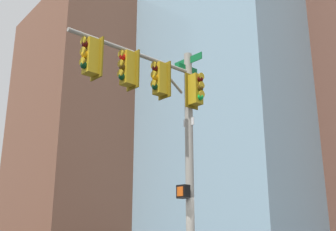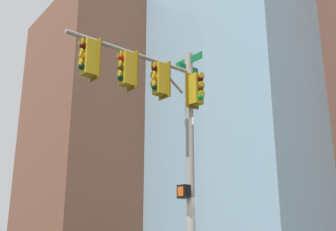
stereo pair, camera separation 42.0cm
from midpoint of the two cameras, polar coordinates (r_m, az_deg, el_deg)
signal_pole_assembly at (r=12.20m, az=0.41°, el=0.77°), size 1.27×4.85×7.25m
building_brick_nearside at (r=54.86m, az=22.72°, el=11.17°), size 23.01×15.26×50.86m
building_brick_midblock at (r=57.93m, az=-8.31°, el=-1.38°), size 18.58×19.42×31.97m
building_glass_tower at (r=61.46m, az=12.87°, el=9.52°), size 28.27×32.78×55.19m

